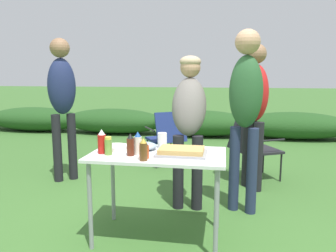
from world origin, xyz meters
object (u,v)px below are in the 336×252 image
Objects in this scene: plate_stack at (116,147)px; camp_chair_near_hedge at (252,144)px; paper_cup_stack at (163,140)px; standing_person_with_beanie at (254,103)px; bbq_sauce_bottle at (130,145)px; standing_person_in_navy_coat at (62,95)px; camp_chair_green_behind_table at (167,135)px; mixing_bowl at (144,146)px; ketchup_bottle at (102,142)px; relish_jar at (108,146)px; standing_person_in_gray_fleece at (245,102)px; standing_person_in_olive_jacket at (189,113)px; food_tray at (181,151)px; hot_sauce_bottle at (144,150)px; folding_table at (158,162)px; beer_bottle at (143,150)px; mayo_bottle at (138,144)px.

camp_chair_near_hedge is at bearing 52.43° from plate_stack.
paper_cup_stack is (0.39, 0.12, 0.05)m from plate_stack.
standing_person_with_beanie is 2.07× the size of camp_chair_near_hedge.
standing_person_in_navy_coat is at bearing 132.68° from bbq_sauce_bottle.
camp_chair_green_behind_table is at bearing -1.91° from standing_person_in_navy_coat.
plate_stack is 2.15m from camp_chair_green_behind_table.
mixing_bowl is 0.37m from ketchup_bottle.
camp_chair_green_behind_table is 1.00× the size of camp_chair_near_hedge.
relish_jar is 0.08× the size of standing_person_in_gray_fleece.
plate_stack is 1.09× the size of ketchup_bottle.
plate_stack is 1.70m from standing_person_in_navy_coat.
standing_person_in_olive_jacket is 1.33m from camp_chair_near_hedge.
standing_person_in_navy_coat is (-2.23, 0.62, 0.00)m from standing_person_in_gray_fleece.
food_tray is 1.59m from standing_person_with_beanie.
standing_person_with_beanie is at bearing 46.34° from plate_stack.
camp_chair_near_hedge is (0.90, 1.55, -0.34)m from paper_cup_stack.
mixing_bowl is 0.29m from hot_sauce_bottle.
camp_chair_near_hedge is (0.98, 1.92, -0.33)m from hot_sauce_bottle.
standing_person_in_navy_coat is at bearing 160.43° from standing_person_in_olive_jacket.
standing_person_in_navy_coat is (-1.50, 1.30, 0.45)m from folding_table.
hot_sauce_bottle is 1.21m from standing_person_in_gray_fleece.
camp_chair_near_hedge is at bearing 51.41° from standing_person_in_olive_jacket.
standing_person_in_gray_fleece reaches higher than standing_person_with_beanie.
standing_person_in_gray_fleece is at bearing 49.46° from beer_bottle.
standing_person_in_navy_coat is at bearing 128.30° from relish_jar.
relish_jar is at bearing -170.28° from food_tray.
ketchup_bottle reaches higher than folding_table.
bbq_sauce_bottle is at bearing -166.67° from food_tray.
bbq_sauce_bottle is 1.94m from standing_person_in_navy_coat.
hot_sauce_bottle is 0.32m from relish_jar.
standing_person_in_olive_jacket is (0.17, 0.76, 0.32)m from folding_table.
hot_sauce_bottle reaches higher than camp_chair_green_behind_table.
standing_person_in_olive_jacket reaches higher than ketchup_bottle.
paper_cup_stack is 0.50m from relish_jar.
plate_stack is 1.03× the size of mixing_bowl.
food_tray is at bearing -107.78° from standing_person_in_gray_fleece.
camp_chair_green_behind_table is at bearing -137.16° from camp_chair_near_hedge.
mixing_bowl is 0.13× the size of standing_person_in_olive_jacket.
beer_bottle is (-0.26, -0.23, 0.06)m from food_tray.
bbq_sauce_bottle reaches higher than hot_sauce_bottle.
food_tray is 0.26× the size of standing_person_in_olive_jacket.
standing_person_with_beanie is at bearing -31.01° from camp_chair_near_hedge.
mayo_bottle is at bearing 11.63° from relish_jar.
food_tray is 1.91× the size of mixing_bowl.
standing_person_in_olive_jacket is (0.23, 1.01, 0.16)m from beer_bottle.
standing_person_in_olive_jacket is 1.60m from camp_chair_green_behind_table.
standing_person_with_beanie is 0.73m from standing_person_in_gray_fleece.
paper_cup_stack is at bearing -108.45° from standing_person_in_olive_jacket.
ketchup_bottle is at bearing 166.00° from hot_sauce_bottle.
camp_chair_near_hedge is (1.10, 1.86, -0.36)m from bbq_sauce_bottle.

